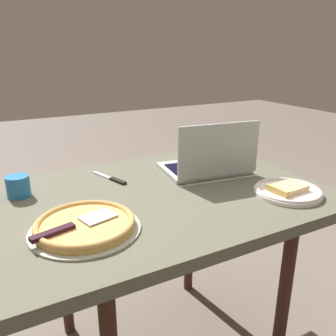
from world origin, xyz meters
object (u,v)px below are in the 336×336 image
Objects in this scene: pizza_tray at (85,225)px; table_knife at (112,179)px; laptop at (208,163)px; pizza_plate at (288,191)px; dining_table at (162,210)px; drink_cup at (18,186)px.

pizza_tray is 0.41m from table_knife.
laptop is 1.58× the size of pizza_plate.
laptop reaches higher than table_knife.
table_knife is at bearing -40.70° from pizza_plate.
pizza_plate is 0.75× the size of pizza_tray.
dining_table is at bearing 18.74° from laptop.
dining_table is at bearing -155.18° from pizza_tray.
pizza_tray is at bearing 22.17° from laptop.
pizza_plate reaches higher than dining_table.
pizza_plate reaches higher than pizza_tray.
pizza_plate is at bearing 139.30° from table_knife.
dining_table is 0.25m from table_knife.
laptop is 0.35m from pizza_plate.
laptop reaches higher than pizza_tray.
laptop is 0.74m from drink_cup.
drink_cup is (0.47, -0.20, 0.11)m from dining_table.
laptop reaches higher than pizza_plate.
laptop is 1.18× the size of pizza_tray.
pizza_plate is 2.96× the size of drink_cup.
laptop is 1.88× the size of table_knife.
table_knife is 2.49× the size of drink_cup.
pizza_tray is at bearing 111.88° from drink_cup.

